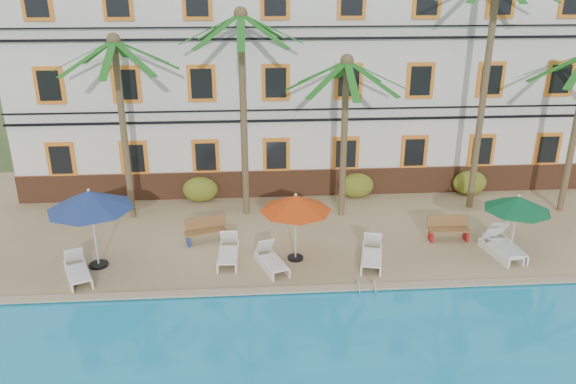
{
  "coord_description": "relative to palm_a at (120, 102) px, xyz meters",
  "views": [
    {
      "loc": [
        -2.6,
        -15.91,
        9.49
      ],
      "look_at": [
        -1.28,
        3.0,
        2.0
      ],
      "focal_mm": 35.0,
      "sensor_mm": 36.0,
      "label": 1
    }
  ],
  "objects": [
    {
      "name": "umbrella_green",
      "position": [
        13.76,
        -4.21,
        -2.77
      ],
      "size": [
        2.25,
        2.25,
        2.26
      ],
      "color": "black",
      "rests_on": "pool_deck"
    },
    {
      "name": "pool_coping",
      "position": [
        7.4,
        -6.06,
        -4.66
      ],
      "size": [
        30.0,
        0.35,
        0.06
      ],
      "primitive_type": "cube",
      "color": "tan",
      "rests_on": "pool_deck"
    },
    {
      "name": "umbrella_red",
      "position": [
        6.25,
        -4.01,
        -2.62
      ],
      "size": [
        2.43,
        2.43,
        2.43
      ],
      "color": "black",
      "rests_on": "pool_deck"
    },
    {
      "name": "palm_b",
      "position": [
        4.57,
        0.06,
        0.51
      ],
      "size": [
        4.54,
        4.54,
        8.07
      ],
      "color": "brown",
      "rests_on": "pool_deck"
    },
    {
      "name": "lounger_f",
      "position": [
        13.6,
        -4.04,
        -4.38
      ],
      "size": [
        0.83,
        2.05,
        0.95
      ],
      "color": "white",
      "rests_on": "pool_deck"
    },
    {
      "name": "pool_ladder",
      "position": [
        8.26,
        -6.16,
        -4.69
      ],
      "size": [
        0.54,
        0.74,
        0.74
      ],
      "color": "silver",
      "rests_on": "ground"
    },
    {
      "name": "lounger_e",
      "position": [
        13.38,
        -4.23,
        -4.41
      ],
      "size": [
        0.97,
        1.89,
        0.85
      ],
      "color": "white",
      "rests_on": "pool_deck"
    },
    {
      "name": "pool_deck",
      "position": [
        7.4,
        -0.16,
        -4.81
      ],
      "size": [
        30.0,
        12.0,
        0.25
      ],
      "primitive_type": "cube",
      "color": "tan",
      "rests_on": "ground"
    },
    {
      "name": "palm_a",
      "position": [
        0.0,
        0.0,
        0.0
      ],
      "size": [
        4.54,
        4.54,
        7.19
      ],
      "color": "brown",
      "rests_on": "pool_deck"
    },
    {
      "name": "bench_left",
      "position": [
        3.07,
        -2.43,
        -4.22
      ],
      "size": [
        1.57,
        0.9,
        0.93
      ],
      "color": "olive",
      "rests_on": "pool_deck"
    },
    {
      "name": "lounger_a",
      "position": [
        -0.85,
        -4.81,
        -4.41
      ],
      "size": [
        1.33,
        1.93,
        0.86
      ],
      "color": "white",
      "rests_on": "pool_deck"
    },
    {
      "name": "ground",
      "position": [
        7.4,
        -5.16,
        -4.94
      ],
      "size": [
        100.0,
        100.0,
        0.0
      ],
      "primitive_type": "plane",
      "color": "#384C23",
      "rests_on": "ground"
    },
    {
      "name": "lounger_b",
      "position": [
        3.96,
        -3.89,
        -4.4
      ],
      "size": [
        0.74,
        1.89,
        0.88
      ],
      "color": "white",
      "rests_on": "pool_deck"
    },
    {
      "name": "palm_c",
      "position": [
        8.42,
        -0.37,
        -0.45
      ],
      "size": [
        4.54,
        4.54,
        6.42
      ],
      "color": "brown",
      "rests_on": "pool_deck"
    },
    {
      "name": "bench_right",
      "position": [
        11.97,
        -2.91,
        -4.22
      ],
      "size": [
        1.51,
        0.52,
        0.93
      ],
      "color": "olive",
      "rests_on": "pool_deck"
    },
    {
      "name": "hotel_building",
      "position": [
        7.4,
        4.82,
        0.44
      ],
      "size": [
        25.4,
        6.44,
        10.22
      ],
      "color": "silver",
      "rests_on": "pool_deck"
    },
    {
      "name": "umbrella_blue",
      "position": [
        -0.39,
        -4.04,
        -2.31
      ],
      "size": [
        2.79,
        2.79,
        2.78
      ],
      "color": "black",
      "rests_on": "pool_deck"
    },
    {
      "name": "shrub_left",
      "position": [
        2.62,
        1.44,
        -4.14
      ],
      "size": [
        1.5,
        0.9,
        1.1
      ],
      "primitive_type": "ellipsoid",
      "color": "#195016",
      "rests_on": "pool_deck"
    },
    {
      "name": "lounger_d",
      "position": [
        8.81,
        -4.42,
        -4.4
      ],
      "size": [
        1.1,
        2.0,
        0.89
      ],
      "color": "white",
      "rests_on": "pool_deck"
    },
    {
      "name": "palm_d",
      "position": [
        13.93,
        0.07,
        1.34
      ],
      "size": [
        4.54,
        4.54,
        9.54
      ],
      "color": "brown",
      "rests_on": "pool_deck"
    },
    {
      "name": "shrub_mid",
      "position": [
        9.36,
        1.44,
        -4.14
      ],
      "size": [
        1.5,
        0.9,
        1.1
      ],
      "primitive_type": "ellipsoid",
      "color": "#195016",
      "rests_on": "pool_deck"
    },
    {
      "name": "lounger_c",
      "position": [
        5.39,
        -4.52,
        -4.42
      ],
      "size": [
        1.17,
        1.87,
        0.83
      ],
      "color": "white",
      "rests_on": "pool_deck"
    },
    {
      "name": "shrub_right",
      "position": [
        14.41,
        1.44,
        -4.14
      ],
      "size": [
        1.5,
        0.9,
        1.1
      ],
      "primitive_type": "ellipsoid",
      "color": "#195016",
      "rests_on": "pool_deck"
    }
  ]
}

